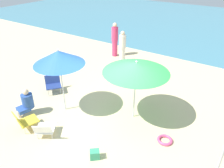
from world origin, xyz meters
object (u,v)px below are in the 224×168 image
beach_chair_c (24,120)px  umbrella_green (136,68)px  person_c (26,102)px  beach_bag (95,154)px  swim_ring (165,140)px  beach_chair_b (45,129)px  umbrella_blue (59,57)px  person_a (122,48)px  person_b (115,40)px  beach_chair_a (53,83)px

beach_chair_c → umbrella_green: bearing=-28.5°
person_c → beach_bag: 2.92m
swim_ring → beach_bag: (-1.24, -1.53, 0.08)m
beach_chair_b → beach_bag: bearing=-119.8°
umbrella_blue → beach_chair_c: size_ratio=3.01×
person_a → person_b: person_b is taller
person_b → beach_bag: 6.83m
person_a → person_c: (-0.48, -5.00, -0.35)m
person_b → beach_bag: bearing=-129.9°
beach_chair_c → swim_ring: size_ratio=1.66×
beach_chair_a → beach_bag: (3.27, -1.70, -0.21)m
umbrella_blue → person_b: 5.09m
beach_chair_b → person_a: 5.49m
beach_bag → person_b: bearing=118.9°
person_c → beach_bag: size_ratio=3.76×
umbrella_green → beach_chair_b: (-1.61, -2.17, -1.45)m
umbrella_green → beach_chair_a: (-3.26, -0.31, -1.39)m
person_a → umbrella_green: bearing=146.1°
person_a → beach_bag: size_ratio=6.62×
swim_ring → person_c: bearing=-162.8°
beach_chair_c → person_a: size_ratio=0.44×
umbrella_green → beach_chair_c: size_ratio=2.72×
beach_chair_a → swim_ring: (4.52, -0.17, -0.29)m
umbrella_green → beach_chair_b: size_ratio=2.51×
person_b → person_c: size_ratio=1.87×
person_a → beach_bag: bearing=134.2°
beach_chair_b → person_c: 1.35m
beach_chair_b → beach_bag: beach_chair_b is taller
person_a → beach_chair_a: bearing=95.9°
umbrella_green → person_c: (-2.88, -1.76, -1.27)m
beach_chair_b → swim_ring: 3.33m
umbrella_green → person_c: umbrella_green is taller
person_c → swim_ring: 4.35m
beach_chair_c → person_c: bearing=63.5°
beach_chair_b → beach_chair_a: bearing=6.4°
umbrella_blue → person_a: bearing=94.4°
umbrella_green → beach_bag: umbrella_green is taller
umbrella_blue → person_a: size_ratio=1.33×
beach_chair_a → beach_bag: beach_chair_a is taller
beach_chair_a → person_a: 3.68m
beach_chair_a → person_b: person_b is taller
person_c → umbrella_green: bearing=136.6°
person_a → beach_chair_b: bearing=117.8°
person_c → beach_chair_b: bearing=87.5°
umbrella_green → beach_chair_c: (-2.33, -2.29, -1.39)m
person_a → umbrella_blue: bearing=114.0°
person_a → swim_ring: bearing=154.0°
umbrella_blue → beach_chair_b: (0.47, -1.25, -1.58)m
umbrella_blue → person_b: size_ratio=1.25×
swim_ring → beach_chair_a: bearing=177.8°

